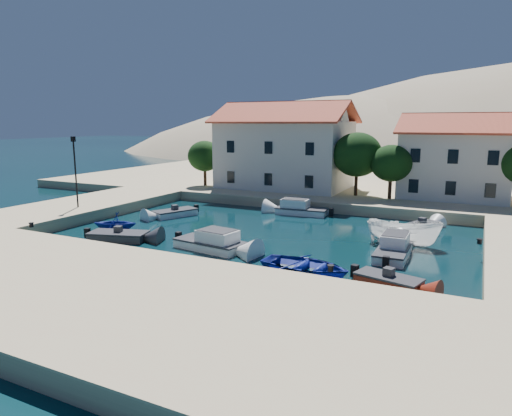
{
  "coord_description": "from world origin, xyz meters",
  "views": [
    {
      "loc": [
        14.44,
        -20.68,
        8.44
      ],
      "look_at": [
        -0.73,
        9.9,
        2.0
      ],
      "focal_mm": 32.0,
      "sensor_mm": 36.0,
      "label": 1
    }
  ],
  "objects_px": {
    "cabin_cruiser_east": "(393,250)",
    "building_left": "(285,144)",
    "lamppost": "(75,165)",
    "rowboat_south": "(305,273)",
    "building_mid": "(456,155)",
    "cabin_cruiser_south": "(210,242)",
    "boat_east": "(403,245)"
  },
  "relations": [
    {
      "from": "lamppost",
      "to": "rowboat_south",
      "type": "distance_m",
      "value": 24.43
    },
    {
      "from": "building_left",
      "to": "rowboat_south",
      "type": "relative_size",
      "value": 2.84
    },
    {
      "from": "building_left",
      "to": "lamppost",
      "type": "distance_m",
      "value": 23.1
    },
    {
      "from": "rowboat_south",
      "to": "cabin_cruiser_east",
      "type": "xyz_separation_m",
      "value": [
        3.95,
        5.29,
        0.48
      ]
    },
    {
      "from": "lamppost",
      "to": "rowboat_south",
      "type": "relative_size",
      "value": 1.2
    },
    {
      "from": "building_mid",
      "to": "boat_east",
      "type": "height_order",
      "value": "building_mid"
    },
    {
      "from": "cabin_cruiser_south",
      "to": "rowboat_south",
      "type": "height_order",
      "value": "cabin_cruiser_south"
    },
    {
      "from": "lamppost",
      "to": "cabin_cruiser_south",
      "type": "xyz_separation_m",
      "value": [
        15.93,
        -3.44,
        -4.28
      ]
    },
    {
      "from": "cabin_cruiser_south",
      "to": "building_mid",
      "type": "bearing_deg",
      "value": 68.89
    },
    {
      "from": "cabin_cruiser_east",
      "to": "building_left",
      "type": "bearing_deg",
      "value": 37.33
    },
    {
      "from": "rowboat_south",
      "to": "lamppost",
      "type": "bearing_deg",
      "value": 81.53
    },
    {
      "from": "boat_east",
      "to": "cabin_cruiser_east",
      "type": "bearing_deg",
      "value": 178.91
    },
    {
      "from": "building_mid",
      "to": "cabin_cruiser_east",
      "type": "bearing_deg",
      "value": -95.89
    },
    {
      "from": "cabin_cruiser_south",
      "to": "rowboat_south",
      "type": "xyz_separation_m",
      "value": [
        7.47,
        -1.73,
        -0.48
      ]
    },
    {
      "from": "building_mid",
      "to": "lamppost",
      "type": "relative_size",
      "value": 1.69
    },
    {
      "from": "building_mid",
      "to": "lamppost",
      "type": "distance_m",
      "value": 36.21
    },
    {
      "from": "rowboat_south",
      "to": "cabin_cruiser_east",
      "type": "relative_size",
      "value": 1.11
    },
    {
      "from": "cabin_cruiser_south",
      "to": "cabin_cruiser_east",
      "type": "xyz_separation_m",
      "value": [
        11.42,
        3.56,
        -0.0
      ]
    },
    {
      "from": "building_left",
      "to": "boat_east",
      "type": "bearing_deg",
      "value": -45.96
    },
    {
      "from": "lamppost",
      "to": "cabin_cruiser_south",
      "type": "height_order",
      "value": "lamppost"
    },
    {
      "from": "cabin_cruiser_south",
      "to": "building_left",
      "type": "bearing_deg",
      "value": 108.63
    },
    {
      "from": "lamppost",
      "to": "boat_east",
      "type": "relative_size",
      "value": 1.22
    },
    {
      "from": "lamppost",
      "to": "cabin_cruiser_east",
      "type": "distance_m",
      "value": 27.68
    },
    {
      "from": "boat_east",
      "to": "building_mid",
      "type": "bearing_deg",
      "value": -6.23
    },
    {
      "from": "cabin_cruiser_south",
      "to": "boat_east",
      "type": "height_order",
      "value": "cabin_cruiser_south"
    },
    {
      "from": "building_mid",
      "to": "cabin_cruiser_south",
      "type": "height_order",
      "value": "building_mid"
    },
    {
      "from": "building_mid",
      "to": "cabin_cruiser_south",
      "type": "distance_m",
      "value": 28.35
    },
    {
      "from": "lamppost",
      "to": "cabin_cruiser_south",
      "type": "bearing_deg",
      "value": -12.18
    },
    {
      "from": "building_left",
      "to": "rowboat_south",
      "type": "xyz_separation_m",
      "value": [
        11.9,
        -25.17,
        -5.94
      ]
    },
    {
      "from": "lamppost",
      "to": "boat_east",
      "type": "bearing_deg",
      "value": 7.3
    },
    {
      "from": "rowboat_south",
      "to": "building_mid",
      "type": "bearing_deg",
      "value": -9.13
    },
    {
      "from": "cabin_cruiser_east",
      "to": "building_mid",
      "type": "bearing_deg",
      "value": -7.12
    }
  ]
}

